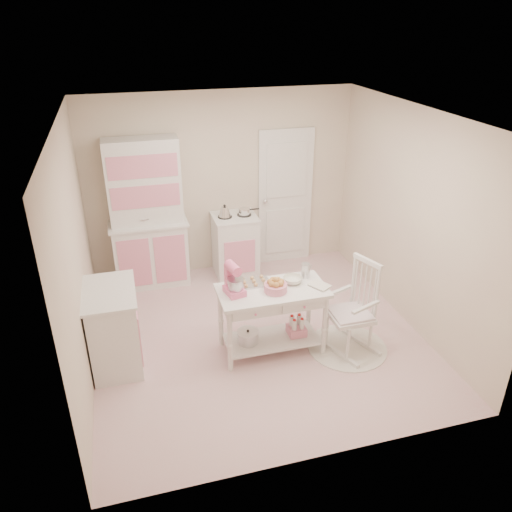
{
  "coord_description": "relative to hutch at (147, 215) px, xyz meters",
  "views": [
    {
      "loc": [
        -1.35,
        -4.78,
        3.55
      ],
      "look_at": [
        0.03,
        0.2,
        0.97
      ],
      "focal_mm": 35.0,
      "sensor_mm": 36.0,
      "label": 1
    }
  ],
  "objects": [
    {
      "name": "work_table",
      "position": [
        1.17,
        -1.96,
        -0.64
      ],
      "size": [
        1.2,
        0.6,
        0.8
      ],
      "primitive_type": "cube",
      "color": "silver",
      "rests_on": "ground"
    },
    {
      "name": "rocking_chair",
      "position": [
        2.02,
        -2.17,
        -0.49
      ],
      "size": [
        0.7,
        0.84,
        1.1
      ],
      "primitive_type": "cube",
      "rotation": [
        0.0,
        0.0,
        0.36
      ],
      "color": "silver",
      "rests_on": "ground"
    },
    {
      "name": "door",
      "position": [
        2.04,
        0.21,
        -0.02
      ],
      "size": [
        0.82,
        0.05,
        2.04
      ],
      "primitive_type": "cube",
      "color": "silver",
      "rests_on": "ground"
    },
    {
      "name": "hutch",
      "position": [
        0.0,
        0.0,
        0.0
      ],
      "size": [
        1.06,
        0.5,
        2.08
      ],
      "primitive_type": "cube",
      "color": "silver",
      "rests_on": "ground"
    },
    {
      "name": "mixing_bowl",
      "position": [
        1.43,
        -1.88,
        -0.21
      ],
      "size": [
        0.22,
        0.22,
        0.07
      ],
      "primitive_type": "imported",
      "color": "silver",
      "rests_on": "work_table"
    },
    {
      "name": "stove",
      "position": [
        1.2,
        -0.05,
        -0.58
      ],
      "size": [
        0.62,
        0.57,
        0.92
      ],
      "primitive_type": "cube",
      "color": "silver",
      "rests_on": "ground"
    },
    {
      "name": "cookie_tray",
      "position": [
        1.02,
        -1.78,
        -0.23
      ],
      "size": [
        0.34,
        0.24,
        0.02
      ],
      "primitive_type": "cube",
      "color": "silver",
      "rests_on": "work_table"
    },
    {
      "name": "stand_mixer",
      "position": [
        0.75,
        -1.94,
        -0.07
      ],
      "size": [
        0.25,
        0.32,
        0.34
      ],
      "primitive_type": "cube",
      "rotation": [
        0.0,
        0.0,
        0.21
      ],
      "color": "pink",
      "rests_on": "work_table"
    },
    {
      "name": "lace_rug",
      "position": [
        2.02,
        -2.17,
        -1.03
      ],
      "size": [
        0.92,
        0.92,
        0.01
      ],
      "primitive_type": "cylinder",
      "color": "white",
      "rests_on": "ground"
    },
    {
      "name": "recipe_book",
      "position": [
        1.62,
        -2.08,
        -0.23
      ],
      "size": [
        0.25,
        0.27,
        0.02
      ],
      "primitive_type": "imported",
      "rotation": [
        0.0,
        0.0,
        0.53
      ],
      "color": "silver",
      "rests_on": "work_table"
    },
    {
      "name": "bread_basket",
      "position": [
        1.19,
        -2.01,
        -0.19
      ],
      "size": [
        0.25,
        0.25,
        0.09
      ],
      "primitive_type": "cylinder",
      "color": "pink",
      "rests_on": "work_table"
    },
    {
      "name": "metal_pitcher",
      "position": [
        1.61,
        -1.8,
        -0.16
      ],
      "size": [
        0.1,
        0.1,
        0.17
      ],
      "primitive_type": "cylinder",
      "color": "silver",
      "rests_on": "work_table"
    },
    {
      "name": "room_shell",
      "position": [
        1.09,
        -1.66,
        0.61
      ],
      "size": [
        3.84,
        3.84,
        2.62
      ],
      "color": "#C67C80",
      "rests_on": "ground"
    },
    {
      "name": "base_cabinet",
      "position": [
        -0.54,
        -1.73,
        -0.58
      ],
      "size": [
        0.54,
        0.84,
        0.92
      ],
      "primitive_type": "cube",
      "color": "silver",
      "rests_on": "ground"
    }
  ]
}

